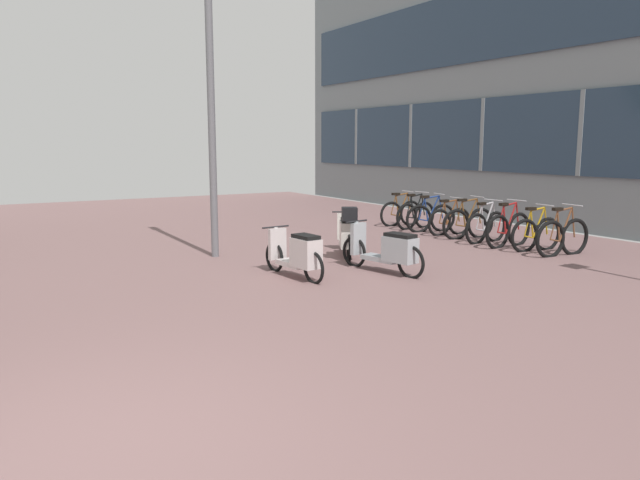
# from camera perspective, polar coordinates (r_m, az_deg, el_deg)

# --- Properties ---
(ground) EXTENTS (21.00, 40.00, 0.13)m
(ground) POSITION_cam_1_polar(r_m,az_deg,el_deg) (5.23, -3.65, -15.68)
(ground) COLOR #2B3233
(bicycle_rack_00) EXTENTS (1.41, 0.48, 1.03)m
(bicycle_rack_00) POSITION_cam_1_polar(r_m,az_deg,el_deg) (12.66, 21.92, 0.24)
(bicycle_rack_00) COLOR black
(bicycle_rack_00) RESTS_ON ground
(bicycle_rack_01) EXTENTS (1.32, 0.48, 0.97)m
(bicycle_rack_01) POSITION_cam_1_polar(r_m,az_deg,el_deg) (13.05, 19.71, 0.53)
(bicycle_rack_01) COLOR black
(bicycle_rack_01) RESTS_ON ground
(bicycle_rack_02) EXTENTS (1.45, 0.48, 1.02)m
(bicycle_rack_02) POSITION_cam_1_polar(r_m,az_deg,el_deg) (13.38, 17.35, 0.92)
(bicycle_rack_02) COLOR black
(bicycle_rack_02) RESTS_ON ground
(bicycle_rack_03) EXTENTS (1.36, 0.48, 0.98)m
(bicycle_rack_03) POSITION_cam_1_polar(r_m,az_deg,el_deg) (13.80, 15.39, 1.19)
(bicycle_rack_03) COLOR black
(bicycle_rack_03) RESTS_ON ground
(bicycle_rack_04) EXTENTS (1.41, 0.48, 1.00)m
(bicycle_rack_04) POSITION_cam_1_polar(r_m,az_deg,el_deg) (14.31, 13.81, 1.56)
(bicycle_rack_04) COLOR black
(bicycle_rack_04) RESTS_ON ground
(bicycle_rack_05) EXTENTS (1.28, 0.48, 0.92)m
(bicycle_rack_05) POSITION_cam_1_polar(r_m,az_deg,el_deg) (14.77, 12.11, 1.75)
(bicycle_rack_05) COLOR black
(bicycle_rack_05) RESTS_ON ground
(bicycle_rack_06) EXTENTS (1.37, 0.48, 0.98)m
(bicycle_rack_06) POSITION_cam_1_polar(r_m,az_deg,el_deg) (15.21, 10.41, 2.08)
(bicycle_rack_06) COLOR black
(bicycle_rack_06) RESTS_ON ground
(bicycle_rack_07) EXTENTS (1.34, 0.48, 0.97)m
(bicycle_rack_07) POSITION_cam_1_polar(r_m,az_deg,el_deg) (15.72, 9.01, 2.33)
(bicycle_rack_07) COLOR black
(bicycle_rack_07) RESTS_ON ground
(bicycle_rack_08) EXTENTS (1.33, 0.48, 0.95)m
(bicycle_rack_08) POSITION_cam_1_polar(r_m,az_deg,el_deg) (16.23, 7.65, 2.55)
(bicycle_rack_08) COLOR black
(bicycle_rack_08) RESTS_ON ground
(scooter_near) EXTENTS (1.05, 1.63, 1.04)m
(scooter_near) POSITION_cam_1_polar(r_m,az_deg,el_deg) (11.60, 2.62, 0.66)
(scooter_near) COLOR black
(scooter_near) RESTS_ON ground
(scooter_mid) EXTENTS (0.52, 1.68, 0.81)m
(scooter_mid) POSITION_cam_1_polar(r_m,az_deg,el_deg) (9.77, -2.08, -1.33)
(scooter_mid) COLOR black
(scooter_mid) RESTS_ON ground
(scooter_far) EXTENTS (0.67, 1.82, 0.85)m
(scooter_far) POSITION_cam_1_polar(r_m,az_deg,el_deg) (10.21, 6.45, -0.95)
(scooter_far) COLOR black
(scooter_far) RESTS_ON ground
(lamp_post) EXTENTS (0.20, 0.52, 6.37)m
(lamp_post) POSITION_cam_1_polar(r_m,az_deg,el_deg) (11.74, -10.33, 15.53)
(lamp_post) COLOR slate
(lamp_post) RESTS_ON ground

